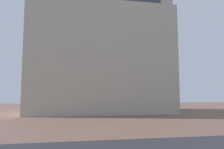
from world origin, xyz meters
name	(u,v)px	position (x,y,z in m)	size (l,w,h in m)	color
ground_plane	(123,144)	(0.00, 10.00, 0.00)	(120.00, 120.00, 0.00)	brown
landmark_building	(101,51)	(1.52, 32.89, 10.52)	(22.97, 12.89, 31.98)	#B2A893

